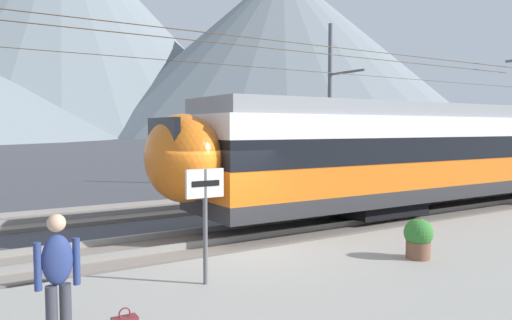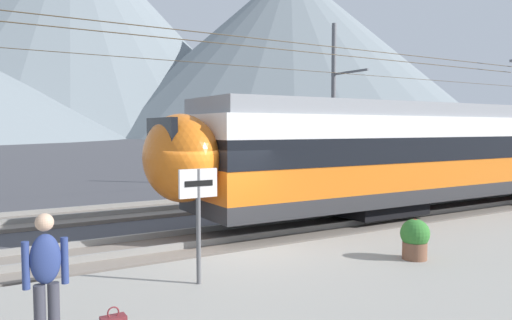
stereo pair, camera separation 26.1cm
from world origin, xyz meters
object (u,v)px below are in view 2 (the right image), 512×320
(catenary_mast_far_side, at_px, (335,103))
(platform_sign, at_px, (198,200))
(potted_plant_platform_edge, at_px, (415,237))
(passenger_walking, at_px, (46,274))

(catenary_mast_far_side, relative_size, platform_sign, 20.00)
(catenary_mast_far_side, xyz_separation_m, platform_sign, (-12.77, -11.53, -2.50))
(potted_plant_platform_edge, bearing_deg, catenary_mast_far_side, 56.25)
(platform_sign, xyz_separation_m, potted_plant_platform_edge, (4.51, -0.84, -1.02))
(catenary_mast_far_side, relative_size, passenger_walking, 23.88)
(catenary_mast_far_side, relative_size, potted_plant_platform_edge, 47.97)
(catenary_mast_far_side, height_order, passenger_walking, catenary_mast_far_side)
(catenary_mast_far_side, xyz_separation_m, passenger_walking, (-15.40, -12.89, -3.04))
(platform_sign, height_order, potted_plant_platform_edge, platform_sign)
(platform_sign, relative_size, passenger_walking, 1.19)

